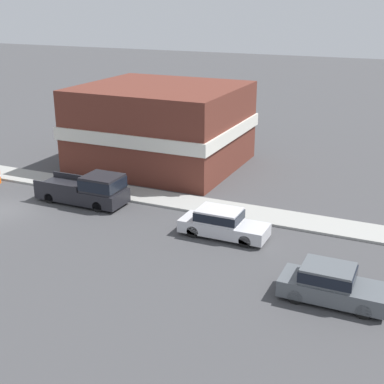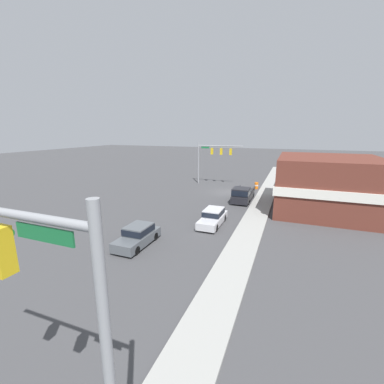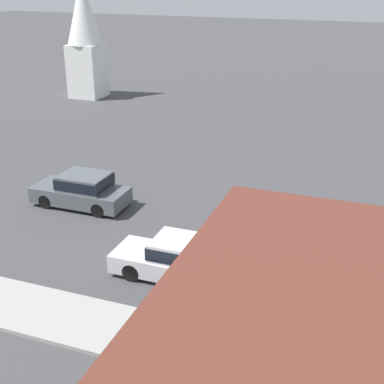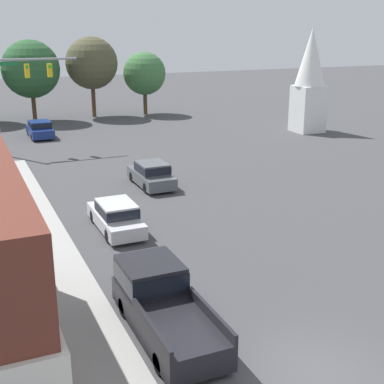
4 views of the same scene
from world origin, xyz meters
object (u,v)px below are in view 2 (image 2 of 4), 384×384
Objects in this scene: car_oncoming at (138,235)px; pickup_truck_parked at (243,194)px; car_lead at (213,217)px; construction_barrel at (256,186)px.

pickup_truck_parked reaches higher than car_oncoming.
car_lead is at bearing 57.27° from car_oncoming.
car_lead reaches higher than construction_barrel.
car_oncoming is at bearing 57.27° from car_lead.
car_lead is 17.54m from construction_barrel.
car_oncoming is (4.21, 6.55, 0.03)m from car_lead.
car_oncoming reaches higher than construction_barrel.
car_lead is at bearing 84.19° from construction_barrel.
pickup_truck_parked reaches higher than construction_barrel.
construction_barrel is (-0.65, -8.23, -0.44)m from pickup_truck_parked.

